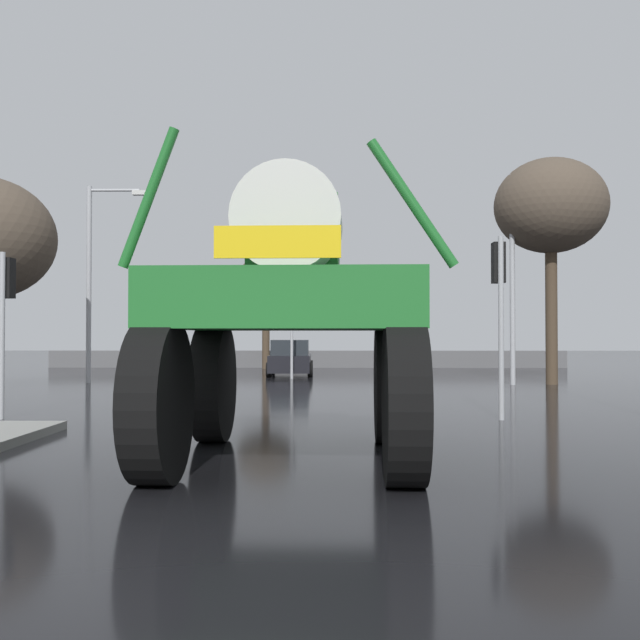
{
  "coord_description": "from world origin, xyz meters",
  "views": [
    {
      "loc": [
        1.35,
        -4.94,
        1.72
      ],
      "look_at": [
        1.16,
        6.71,
        1.96
      ],
      "focal_mm": 41.91,
      "sensor_mm": 36.0,
      "label": 1
    }
  ],
  "objects": [
    {
      "name": "traffic_signal_far_right",
      "position": [
        -4.9,
        24.67,
        2.8
      ],
      "size": [
        0.24,
        0.55,
        3.84
      ],
      "color": "#A8AAAF",
      "rests_on": "ground"
    },
    {
      "name": "oversize_sprayer",
      "position": [
        0.81,
        5.33,
        1.99
      ],
      "size": [
        3.88,
        5.42,
        4.11
      ],
      "rotation": [
        0.0,
        0.0,
        1.54
      ],
      "color": "black",
      "rests_on": "ground"
    },
    {
      "name": "streetlight_far_right",
      "position": [
        7.83,
        21.02,
        4.16
      ],
      "size": [
        2.34,
        0.24,
        7.33
      ],
      "color": "#A8AAAF",
      "rests_on": "ground"
    },
    {
      "name": "sedan_ahead",
      "position": [
        -0.43,
        26.94,
        0.71
      ],
      "size": [
        1.93,
        4.12,
        1.52
      ],
      "rotation": [
        0.0,
        0.0,
        1.59
      ],
      "color": "black",
      "rests_on": "ground"
    },
    {
      "name": "traffic_signal_far_left",
      "position": [
        -0.24,
        24.67,
        2.69
      ],
      "size": [
        0.24,
        0.55,
        3.69
      ],
      "color": "#A8AAAF",
      "rests_on": "ground"
    },
    {
      "name": "bare_tree_right",
      "position": [
        9.04,
        21.29,
        6.21
      ],
      "size": [
        3.92,
        3.92,
        7.94
      ],
      "color": "#473828",
      "rests_on": "ground"
    },
    {
      "name": "roadside_barrier",
      "position": [
        0.0,
        34.52,
        0.45
      ],
      "size": [
        27.39,
        0.24,
        0.9
      ],
      "primitive_type": "cube",
      "color": "#59595B",
      "rests_on": "ground"
    },
    {
      "name": "bare_tree_far_center",
      "position": [
        -2.05,
        33.32,
        4.48
      ],
      "size": [
        3.01,
        3.01,
        5.82
      ],
      "color": "#473828",
      "rests_on": "ground"
    },
    {
      "name": "traffic_signal_near_right",
      "position": [
        4.78,
        10.41,
        2.72
      ],
      "size": [
        0.24,
        0.54,
        3.73
      ],
      "color": "#A8AAAF",
      "rests_on": "ground"
    },
    {
      "name": "traffic_signal_near_left",
      "position": [
        -5.42,
        10.41,
        2.5
      ],
      "size": [
        0.24,
        0.54,
        3.43
      ],
      "color": "#A8AAAF",
      "rests_on": "ground"
    },
    {
      "name": "streetlight_far_left",
      "position": [
        -7.23,
        21.78,
        4.02
      ],
      "size": [
        2.17,
        0.24,
        7.11
      ],
      "color": "#A8AAAF",
      "rests_on": "ground"
    },
    {
      "name": "ground_plane",
      "position": [
        0.0,
        18.0,
        0.0
      ],
      "size": [
        120.0,
        120.0,
        0.0
      ],
      "primitive_type": "plane",
      "color": "black"
    }
  ]
}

